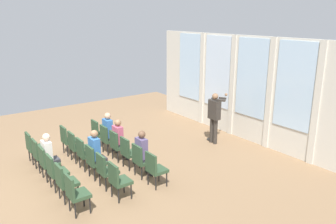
{
  "coord_description": "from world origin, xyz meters",
  "views": [
    {
      "loc": [
        8.22,
        -3.06,
        4.25
      ],
      "look_at": [
        0.09,
        2.85,
        1.37
      ],
      "focal_mm": 35.93,
      "sensor_mm": 36.0,
      "label": 1
    }
  ],
  "objects": [
    {
      "name": "audience_r0_c4",
      "position": [
        1.01,
        1.35,
        0.73
      ],
      "size": [
        0.36,
        0.39,
        1.32
      ],
      "color": "#2D2D33",
      "rests_on": "ground"
    },
    {
      "name": "speaker",
      "position": [
        0.3,
        4.66,
        1.03
      ],
      "size": [
        0.51,
        0.69,
        1.77
      ],
      "color": "#332D28",
      "rests_on": "ground"
    },
    {
      "name": "chair_r0_c5",
      "position": [
        1.69,
        1.27,
        0.53
      ],
      "size": [
        0.46,
        0.44,
        0.94
      ],
      "color": "black",
      "rests_on": "ground"
    },
    {
      "name": "audience_r0_c1",
      "position": [
        -1.01,
        1.35,
        0.75
      ],
      "size": [
        0.36,
        0.39,
        1.34
      ],
      "color": "#2D2D33",
      "rests_on": "ground"
    },
    {
      "name": "ground_plane",
      "position": [
        0.0,
        0.0,
        0.0
      ],
      "size": [
        15.25,
        15.25,
        0.0
      ],
      "primitive_type": "plane",
      "color": "#846647"
    },
    {
      "name": "chair_r0_c2",
      "position": [
        -0.34,
        1.27,
        0.53
      ],
      "size": [
        0.46,
        0.44,
        0.94
      ],
      "color": "black",
      "rests_on": "ground"
    },
    {
      "name": "mic_stand",
      "position": [
        0.03,
        4.78,
        0.34
      ],
      "size": [
        0.28,
        0.28,
        1.55
      ],
      "color": "black",
      "rests_on": "ground"
    },
    {
      "name": "chair_r2_c2",
      "position": [
        -0.34,
        -0.83,
        0.53
      ],
      "size": [
        0.46,
        0.44,
        0.94
      ],
      "color": "black",
      "rests_on": "ground"
    },
    {
      "name": "chair_r2_c3",
      "position": [
        0.34,
        -0.83,
        0.53
      ],
      "size": [
        0.46,
        0.44,
        0.94
      ],
      "color": "black",
      "rests_on": "ground"
    },
    {
      "name": "chair_r1_c1",
      "position": [
        -1.01,
        0.22,
        0.53
      ],
      "size": [
        0.46,
        0.44,
        0.94
      ],
      "color": "black",
      "rests_on": "ground"
    },
    {
      "name": "audience_r1_c3",
      "position": [
        0.34,
        0.3,
        0.75
      ],
      "size": [
        0.36,
        0.39,
        1.36
      ],
      "color": "#2D2D33",
      "rests_on": "ground"
    },
    {
      "name": "chair_r1_c3",
      "position": [
        0.34,
        0.22,
        0.53
      ],
      "size": [
        0.46,
        0.44,
        0.94
      ],
      "color": "black",
      "rests_on": "ground"
    },
    {
      "name": "chair_r2_c5",
      "position": [
        1.69,
        -0.83,
        0.53
      ],
      "size": [
        0.46,
        0.44,
        0.94
      ],
      "color": "black",
      "rests_on": "ground"
    },
    {
      "name": "audience_r0_c2",
      "position": [
        -0.34,
        1.36,
        0.72
      ],
      "size": [
        0.36,
        0.39,
        1.3
      ],
      "color": "#2D2D33",
      "rests_on": "ground"
    },
    {
      "name": "chair_r1_c2",
      "position": [
        -0.34,
        0.22,
        0.53
      ],
      "size": [
        0.46,
        0.44,
        0.94
      ],
      "color": "black",
      "rests_on": "ground"
    },
    {
      "name": "chair_r0_c0",
      "position": [
        -1.69,
        1.27,
        0.53
      ],
      "size": [
        0.46,
        0.44,
        0.94
      ],
      "color": "black",
      "rests_on": "ground"
    },
    {
      "name": "chair_r0_c3",
      "position": [
        0.34,
        1.27,
        0.53
      ],
      "size": [
        0.46,
        0.44,
        0.94
      ],
      "color": "black",
      "rests_on": "ground"
    },
    {
      "name": "rear_partition",
      "position": [
        0.05,
        5.85,
        1.87
      ],
      "size": [
        8.18,
        0.14,
        3.63
      ],
      "color": "beige",
      "rests_on": "ground"
    },
    {
      "name": "chair_r1_c0",
      "position": [
        -1.69,
        0.22,
        0.53
      ],
      "size": [
        0.46,
        0.44,
        0.94
      ],
      "color": "black",
      "rests_on": "ground"
    },
    {
      "name": "chair_r0_c4",
      "position": [
        1.01,
        1.27,
        0.53
      ],
      "size": [
        0.46,
        0.44,
        0.94
      ],
      "color": "black",
      "rests_on": "ground"
    },
    {
      "name": "chair_r2_c4",
      "position": [
        1.01,
        -0.83,
        0.53
      ],
      "size": [
        0.46,
        0.44,
        0.94
      ],
      "color": "black",
      "rests_on": "ground"
    },
    {
      "name": "chair_r2_c1",
      "position": [
        -1.01,
        -0.83,
        0.53
      ],
      "size": [
        0.46,
        0.44,
        0.94
      ],
      "color": "black",
      "rests_on": "ground"
    },
    {
      "name": "chair_r0_c1",
      "position": [
        -1.01,
        1.27,
        0.53
      ],
      "size": [
        0.46,
        0.44,
        0.94
      ],
      "color": "black",
      "rests_on": "ground"
    },
    {
      "name": "chair_r1_c4",
      "position": [
        1.01,
        0.22,
        0.53
      ],
      "size": [
        0.46,
        0.44,
        0.94
      ],
      "color": "black",
      "rests_on": "ground"
    },
    {
      "name": "chair_r2_c0",
      "position": [
        -1.69,
        -0.83,
        0.53
      ],
      "size": [
        0.46,
        0.44,
        0.94
      ],
      "color": "black",
      "rests_on": "ground"
    },
    {
      "name": "chair_r1_c5",
      "position": [
        1.69,
        0.22,
        0.53
      ],
      "size": [
        0.46,
        0.44,
        0.94
      ],
      "color": "black",
      "rests_on": "ground"
    },
    {
      "name": "audience_r2_c2",
      "position": [
        -0.34,
        -0.75,
        0.72
      ],
      "size": [
        0.36,
        0.39,
        1.3
      ],
      "color": "#2D2D33",
      "rests_on": "ground"
    }
  ]
}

